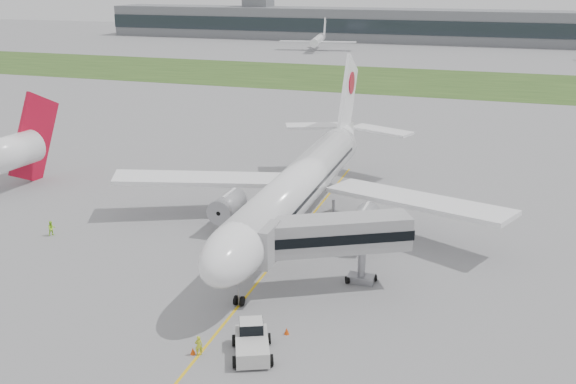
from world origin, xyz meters
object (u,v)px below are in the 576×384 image
(pushback_tug, at_px, (252,341))
(neighbor_aircraft, at_px, (10,152))
(airliner, at_px, (303,182))
(ground_crew_near, at_px, (199,345))
(jet_bridge, at_px, (322,237))

(pushback_tug, height_order, neighbor_aircraft, neighbor_aircraft)
(airliner, relative_size, ground_crew_near, 32.19)
(airliner, height_order, pushback_tug, airliner)
(jet_bridge, relative_size, neighbor_aircraft, 0.89)
(ground_crew_near, bearing_deg, airliner, -119.84)
(ground_crew_near, height_order, neighbor_aircraft, neighbor_aircraft)
(jet_bridge, height_order, neighbor_aircraft, neighbor_aircraft)
(pushback_tug, distance_m, jet_bridge, 13.17)
(jet_bridge, relative_size, ground_crew_near, 8.83)
(jet_bridge, height_order, ground_crew_near, jet_bridge)
(jet_bridge, xyz_separation_m, neighbor_aircraft, (-48.53, 15.87, -0.02))
(jet_bridge, bearing_deg, airliner, 85.56)
(pushback_tug, height_order, jet_bridge, jet_bridge)
(airliner, height_order, jet_bridge, airliner)
(jet_bridge, bearing_deg, ground_crew_near, -141.94)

